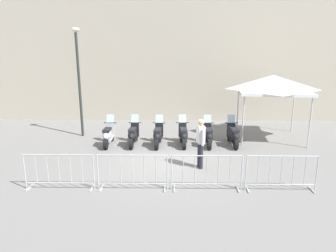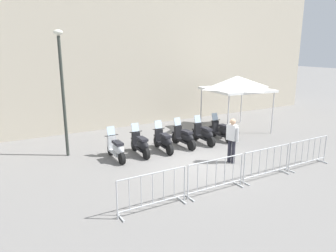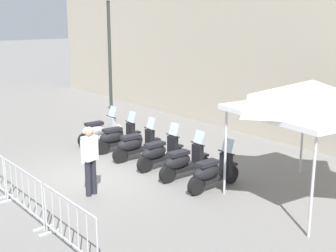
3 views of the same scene
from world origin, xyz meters
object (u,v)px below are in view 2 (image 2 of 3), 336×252
at_px(barrier_segment_0, 153,192).
at_px(street_lamp, 62,81).
at_px(motorcycle_0, 116,149).
at_px(barrier_segment_3, 308,153).
at_px(motorcycle_1, 141,145).
at_px(motorcycle_2, 164,141).
at_px(motorcycle_4, 204,134).
at_px(barrier_segment_2, 267,163).
at_px(motorcycle_5, 222,131).
at_px(motorcycle_3, 184,137).
at_px(barrier_segment_1, 216,176).
at_px(officer_near_row_end, 232,138).
at_px(canopy_tent, 237,83).

distance_m(barrier_segment_0, street_lamp, 6.31).
distance_m(motorcycle_0, barrier_segment_0, 4.22).
xyz_separation_m(barrier_segment_0, barrier_segment_3, (6.39, 0.80, 0.00)).
bearing_deg(motorcycle_1, motorcycle_0, -170.80).
height_order(motorcycle_1, motorcycle_2, same).
height_order(motorcycle_4, barrier_segment_2, motorcycle_4).
distance_m(motorcycle_4, barrier_segment_3, 4.53).
bearing_deg(motorcycle_5, motorcycle_1, -172.41).
bearing_deg(motorcycle_3, barrier_segment_1, -103.56).
distance_m(motorcycle_5, barrier_segment_0, 7.27).
relative_size(motorcycle_4, officer_near_row_end, 1.00).
xyz_separation_m(motorcycle_2, barrier_segment_1, (-0.01, -4.23, 0.07)).
height_order(motorcycle_2, barrier_segment_3, motorcycle_2).
bearing_deg(barrier_segment_3, canopy_tent, 83.38).
relative_size(motorcycle_3, barrier_segment_2, 0.84).
bearing_deg(motorcycle_2, motorcycle_5, 8.35).
relative_size(motorcycle_0, barrier_segment_0, 0.84).
xyz_separation_m(motorcycle_5, barrier_segment_2, (-1.06, -4.43, 0.07)).
bearing_deg(street_lamp, motorcycle_5, -4.57).
bearing_deg(motorcycle_2, motorcycle_4, 8.29).
distance_m(motorcycle_1, motorcycle_4, 3.21).
distance_m(motorcycle_3, barrier_segment_3, 5.03).
xyz_separation_m(motorcycle_2, motorcycle_3, (1.06, 0.20, 0.00)).
bearing_deg(motorcycle_1, street_lamp, 157.96).
xyz_separation_m(barrier_segment_1, barrier_segment_2, (2.13, 0.27, 0.00)).
distance_m(motorcycle_0, barrier_segment_1, 4.48).
xyz_separation_m(street_lamp, officer_near_row_end, (5.72, -3.28, -2.08)).
xyz_separation_m(motorcycle_4, barrier_segment_1, (-2.13, -4.54, 0.07)).
relative_size(motorcycle_1, officer_near_row_end, 1.00).
xyz_separation_m(motorcycle_4, street_lamp, (-5.96, 0.72, 2.60)).
relative_size(motorcycle_2, motorcycle_3, 1.00).
height_order(barrier_segment_0, officer_near_row_end, officer_near_row_end).
xyz_separation_m(motorcycle_0, barrier_segment_3, (6.36, -3.42, 0.07)).
distance_m(motorcycle_0, street_lamp, 3.38).
distance_m(motorcycle_1, canopy_tent, 6.62).
distance_m(motorcycle_4, officer_near_row_end, 2.63).
xyz_separation_m(motorcycle_4, canopy_tent, (2.78, 1.60, 2.06)).
xyz_separation_m(motorcycle_2, motorcycle_4, (2.12, 0.31, 0.00)).
bearing_deg(officer_near_row_end, barrier_segment_3, -31.20).
bearing_deg(street_lamp, barrier_segment_2, -39.89).
xyz_separation_m(motorcycle_5, barrier_segment_1, (-3.19, -4.69, 0.07)).
xyz_separation_m(motorcycle_5, canopy_tent, (1.72, 1.45, 2.06)).
bearing_deg(motorcycle_1, canopy_tent, 18.65).
height_order(barrier_segment_0, canopy_tent, canopy_tent).
bearing_deg(barrier_segment_2, motorcycle_0, 138.94).
bearing_deg(barrier_segment_0, barrier_segment_3, 7.15).
xyz_separation_m(motorcycle_1, motorcycle_4, (3.18, 0.41, 0.00)).
xyz_separation_m(motorcycle_1, barrier_segment_1, (1.05, -4.13, 0.07)).
distance_m(motorcycle_3, street_lamp, 5.62).
relative_size(motorcycle_2, motorcycle_4, 1.00).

